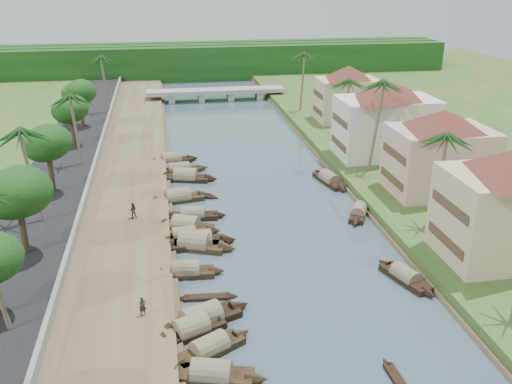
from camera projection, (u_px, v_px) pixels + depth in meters
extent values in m
plane|color=#3C4F5A|center=(296.00, 273.00, 51.24)|extent=(220.00, 220.00, 0.00)
cube|color=brown|center=(125.00, 197.00, 66.98)|extent=(10.00, 180.00, 0.80)
cube|color=#335120|center=(406.00, 179.00, 72.28)|extent=(16.00, 180.00, 1.20)
cube|color=black|center=(49.00, 200.00, 65.57)|extent=(8.00, 180.00, 1.40)
cube|color=slate|center=(87.00, 192.00, 65.99)|extent=(0.40, 180.00, 1.10)
cube|color=#13370F|center=(206.00, 64.00, 136.90)|extent=(120.00, 4.00, 8.00)
cube|color=#13370F|center=(204.00, 60.00, 141.49)|extent=(120.00, 4.00, 8.00)
cube|color=#13370F|center=(203.00, 58.00, 146.07)|extent=(120.00, 4.00, 8.00)
cube|color=gray|center=(216.00, 91.00, 116.54)|extent=(28.00, 4.00, 0.80)
cube|color=gray|center=(172.00, 98.00, 115.57)|extent=(1.20, 3.50, 1.80)
cube|color=gray|center=(201.00, 97.00, 116.49)|extent=(1.20, 3.50, 1.80)
cube|color=gray|center=(230.00, 96.00, 117.41)|extent=(1.20, 3.50, 1.80)
cube|color=gray|center=(259.00, 95.00, 118.33)|extent=(1.20, 3.50, 1.80)
cube|color=tan|center=(512.00, 215.00, 50.41)|extent=(12.00, 8.00, 8.00)
cube|color=#4B3623|center=(445.00, 240.00, 50.22)|extent=(0.10, 6.40, 0.90)
cube|color=#4B3623|center=(450.00, 207.00, 49.04)|extent=(0.10, 6.40, 0.90)
cube|color=#CDA491|center=(439.00, 161.00, 65.33)|extent=(11.00, 8.00, 7.50)
pyramid|color=brown|center=(444.00, 119.00, 63.55)|extent=(14.11, 14.11, 2.20)
cube|color=#4B3623|center=(392.00, 179.00, 65.17)|extent=(0.10, 6.40, 0.90)
cube|color=#4B3623|center=(394.00, 154.00, 64.07)|extent=(0.10, 6.40, 0.90)
cube|color=beige|center=(385.00, 127.00, 77.93)|extent=(13.00, 8.00, 8.00)
pyramid|color=brown|center=(389.00, 90.00, 76.05)|extent=(15.59, 15.59, 2.20)
cube|color=#4B3623|center=(339.00, 144.00, 77.66)|extent=(0.10, 6.40, 0.90)
cube|color=#4B3623|center=(340.00, 121.00, 76.48)|extent=(0.10, 6.40, 0.90)
cube|color=tan|center=(347.00, 99.00, 96.61)|extent=(10.00, 7.00, 7.00)
pyramid|color=brown|center=(348.00, 72.00, 94.91)|extent=(12.62, 12.62, 2.20)
cube|color=#4B3623|center=(318.00, 111.00, 96.47)|extent=(0.10, 5.60, 0.90)
cube|color=#4B3623|center=(318.00, 94.00, 95.44)|extent=(0.10, 5.60, 0.90)
cube|color=black|center=(212.00, 377.00, 37.97)|extent=(5.84, 3.21, 0.70)
cone|color=black|center=(258.00, 379.00, 37.61)|extent=(1.97, 1.94, 1.74)
cone|color=black|center=(166.00, 372.00, 38.27)|extent=(1.97, 1.94, 1.74)
cylinder|color=#736556|center=(211.00, 372.00, 37.83)|extent=(4.59, 2.92, 1.80)
cube|color=black|center=(191.00, 332.00, 42.66)|extent=(5.52, 3.84, 0.70)
cone|color=black|center=(225.00, 318.00, 44.13)|extent=(2.08, 2.15, 1.84)
cone|color=black|center=(156.00, 344.00, 41.13)|extent=(2.08, 2.15, 1.84)
cylinder|color=#7E6750|center=(191.00, 327.00, 42.52)|extent=(4.43, 3.40, 1.93)
cube|color=black|center=(210.00, 351.00, 40.50)|extent=(5.46, 4.13, 0.70)
cone|color=black|center=(242.00, 334.00, 42.23)|extent=(2.08, 2.07, 1.67)
cone|color=black|center=(174.00, 368.00, 38.70)|extent=(2.08, 2.07, 1.67)
cylinder|color=#7E6750|center=(210.00, 347.00, 40.36)|extent=(4.40, 3.55, 1.73)
cube|color=black|center=(202.00, 321.00, 43.89)|extent=(6.56, 4.35, 0.70)
cone|color=black|center=(240.00, 307.00, 45.64)|extent=(2.38, 2.38, 2.00)
cone|color=black|center=(160.00, 335.00, 42.09)|extent=(2.38, 2.38, 2.00)
cylinder|color=#736556|center=(201.00, 317.00, 43.75)|extent=(5.23, 3.83, 2.08)
cube|color=black|center=(186.00, 274.00, 50.74)|extent=(5.16, 2.07, 0.70)
cone|color=black|center=(217.00, 271.00, 50.95)|extent=(1.57, 1.64, 1.70)
cone|color=black|center=(154.00, 274.00, 50.46)|extent=(1.57, 1.64, 1.70)
cylinder|color=#7E6750|center=(186.00, 270.00, 50.60)|extent=(3.98, 2.06, 1.78)
cube|color=black|center=(198.00, 244.00, 56.07)|extent=(5.72, 2.47, 0.70)
cone|color=black|center=(229.00, 241.00, 56.68)|extent=(1.77, 2.04, 2.12)
cone|color=black|center=(166.00, 247.00, 55.41)|extent=(1.77, 2.04, 2.12)
cylinder|color=#7E6750|center=(198.00, 241.00, 55.93)|extent=(4.40, 2.49, 2.25)
cube|color=black|center=(195.00, 246.00, 55.78)|extent=(6.46, 4.38, 0.70)
cone|color=black|center=(228.00, 249.00, 55.02)|extent=(2.40, 2.50, 2.15)
cone|color=black|center=(163.00, 242.00, 56.48)|extent=(2.40, 2.50, 2.15)
cylinder|color=#736556|center=(195.00, 242.00, 55.64)|extent=(5.17, 3.90, 2.27)
cube|color=black|center=(184.00, 238.00, 57.50)|extent=(4.97, 2.05, 0.70)
cone|color=black|center=(210.00, 234.00, 58.15)|extent=(1.53, 1.51, 1.53)
cone|color=black|center=(157.00, 240.00, 56.79)|extent=(1.53, 1.51, 1.53)
cylinder|color=#7E6750|center=(184.00, 234.00, 57.36)|extent=(3.85, 1.98, 1.58)
cube|color=black|center=(186.00, 228.00, 59.54)|extent=(5.88, 4.06, 0.70)
cone|color=black|center=(214.00, 231.00, 58.84)|extent=(2.22, 2.34, 2.03)
cone|color=black|center=(159.00, 225.00, 60.19)|extent=(2.22, 2.34, 2.03)
cylinder|color=#7E6750|center=(186.00, 225.00, 59.40)|extent=(4.72, 3.62, 2.14)
cube|color=black|center=(193.00, 217.00, 62.28)|extent=(5.56, 2.19, 0.70)
cone|color=black|center=(221.00, 215.00, 62.41)|extent=(1.69, 1.61, 1.63)
cone|color=black|center=(165.00, 217.00, 62.08)|extent=(1.69, 1.61, 1.63)
cylinder|color=#736556|center=(193.00, 214.00, 62.14)|extent=(4.29, 2.11, 1.68)
cube|color=black|center=(178.00, 200.00, 66.89)|extent=(6.25, 3.00, 0.70)
cone|color=black|center=(206.00, 195.00, 67.91)|extent=(2.02, 2.05, 1.96)
cone|color=black|center=(150.00, 203.00, 65.82)|extent=(2.02, 2.05, 1.96)
cylinder|color=#7E6750|center=(178.00, 197.00, 66.76)|extent=(4.87, 2.83, 2.04)
cube|color=black|center=(186.00, 179.00, 73.45)|extent=(6.41, 3.61, 0.70)
cone|color=black|center=(212.00, 179.00, 73.11)|extent=(2.20, 2.27, 2.07)
cone|color=black|center=(160.00, 177.00, 73.74)|extent=(2.20, 2.27, 2.07)
cylinder|color=#7E6750|center=(186.00, 176.00, 73.31)|extent=(5.05, 3.31, 2.17)
cube|color=black|center=(179.00, 171.00, 76.28)|extent=(6.03, 2.41, 0.70)
cone|color=black|center=(203.00, 168.00, 77.15)|extent=(1.84, 1.68, 1.66)
cone|color=black|center=(155.00, 173.00, 75.35)|extent=(1.84, 1.68, 1.66)
cylinder|color=#736556|center=(179.00, 168.00, 76.14)|extent=(4.67, 2.29, 1.70)
cube|color=black|center=(172.00, 161.00, 80.04)|extent=(5.81, 2.73, 0.70)
cone|color=black|center=(193.00, 159.00, 80.95)|extent=(1.86, 1.88, 1.81)
cone|color=black|center=(150.00, 163.00, 79.06)|extent=(1.86, 1.88, 1.81)
cylinder|color=#7E6750|center=(172.00, 159.00, 79.90)|extent=(4.52, 2.58, 1.89)
cube|color=black|center=(405.00, 279.00, 49.86)|extent=(3.16, 5.62, 0.70)
cone|color=black|center=(383.00, 264.00, 52.30)|extent=(1.80, 1.89, 1.56)
cone|color=black|center=(430.00, 294.00, 47.35)|extent=(1.80, 1.89, 1.56)
cylinder|color=#736556|center=(406.00, 275.00, 49.72)|extent=(2.82, 4.43, 1.60)
cube|color=black|center=(359.00, 214.00, 62.94)|extent=(3.61, 5.19, 0.70)
cone|color=black|center=(362.00, 204.00, 65.38)|extent=(1.91, 1.91, 1.59)
cone|color=black|center=(355.00, 224.00, 60.43)|extent=(1.91, 1.91, 1.59)
cylinder|color=#736556|center=(359.00, 211.00, 62.80)|extent=(3.15, 4.15, 1.65)
cube|color=black|center=(329.00, 181.00, 72.56)|extent=(3.02, 6.39, 0.70)
cone|color=black|center=(317.00, 172.00, 75.48)|extent=(1.92, 2.04, 1.78)
cone|color=black|center=(343.00, 190.00, 69.57)|extent=(1.92, 2.04, 1.78)
cylinder|color=#736556|center=(330.00, 179.00, 72.42)|extent=(2.78, 4.98, 1.83)
cube|color=black|center=(399.00, 383.00, 37.58)|extent=(0.81, 3.79, 0.35)
cone|color=black|center=(386.00, 362.00, 39.51)|extent=(0.72, 0.96, 0.68)
cube|color=black|center=(207.00, 298.00, 47.24)|extent=(3.85, 1.11, 0.35)
cone|color=black|center=(233.00, 296.00, 47.42)|extent=(1.01, 0.91, 0.85)
cone|color=black|center=(181.00, 299.00, 47.05)|extent=(1.01, 0.91, 0.85)
cube|color=black|center=(197.00, 195.00, 68.35)|extent=(4.11, 2.67, 0.35)
cone|color=black|center=(215.00, 198.00, 67.68)|extent=(1.32, 1.23, 0.84)
cone|color=black|center=(179.00, 193.00, 69.02)|extent=(1.32, 1.23, 0.84)
cylinder|color=brown|center=(440.00, 179.00, 56.83)|extent=(0.49, 0.36, 9.45)
sphere|color=#1A4617|center=(446.00, 135.00, 55.17)|extent=(3.20, 3.20, 3.20)
cylinder|color=brown|center=(374.00, 127.00, 71.30)|extent=(1.62, 0.36, 11.58)
sphere|color=#1A4617|center=(377.00, 82.00, 69.25)|extent=(3.20, 3.20, 3.20)
cylinder|color=brown|center=(343.00, 109.00, 86.35)|extent=(1.55, 0.36, 8.83)
sphere|color=#1A4617|center=(344.00, 81.00, 84.78)|extent=(3.20, 3.20, 3.20)
cylinder|color=brown|center=(34.00, 176.00, 56.68)|extent=(1.38, 0.36, 9.73)
sphere|color=#1A4617|center=(27.00, 130.00, 54.96)|extent=(3.20, 3.20, 3.20)
cylinder|color=brown|center=(77.00, 130.00, 73.46)|extent=(0.91, 0.36, 9.25)
sphere|color=#1A4617|center=(73.00, 96.00, 71.83)|extent=(3.20, 3.20, 3.20)
cylinder|color=brown|center=(302.00, 82.00, 102.30)|extent=(0.93, 0.36, 10.35)
sphere|color=#1A4617|center=(302.00, 54.00, 100.47)|extent=(3.20, 3.20, 3.20)
cylinder|color=brown|center=(106.00, 84.00, 100.60)|extent=(1.02, 0.36, 9.83)
sphere|color=#1A4617|center=(104.00, 57.00, 98.86)|extent=(3.20, 3.20, 3.20)
cylinder|color=#483B29|center=(24.00, 232.00, 51.29)|extent=(0.60, 0.60, 4.03)
ellipsoid|color=#13370F|center=(17.00, 193.00, 49.87)|extent=(5.47, 5.47, 4.50)
cylinder|color=#483B29|center=(52.00, 175.00, 65.38)|extent=(0.60, 0.60, 4.01)
ellipsoid|color=#13370F|center=(47.00, 143.00, 63.97)|extent=(4.87, 4.87, 4.00)
cylinder|color=#483B29|center=(73.00, 133.00, 82.94)|extent=(0.60, 0.60, 3.59)
ellipsoid|color=#13370F|center=(70.00, 110.00, 81.68)|extent=(4.59, 4.59, 3.78)
cylinder|color=#483B29|center=(82.00, 115.00, 92.77)|extent=(0.60, 0.60, 3.72)
ellipsoid|color=#13370F|center=(79.00, 93.00, 91.46)|extent=(4.80, 4.80, 3.94)
cylinder|color=#483B29|center=(407.00, 134.00, 83.09)|extent=(0.60, 0.60, 3.58)
ellipsoid|color=#13370F|center=(409.00, 111.00, 81.83)|extent=(4.67, 4.67, 3.84)
imported|color=#222128|center=(143.00, 306.00, 43.35)|extent=(0.67, 0.57, 1.56)
imported|color=#393628|center=(133.00, 210.00, 60.29)|extent=(0.86, 0.68, 1.72)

